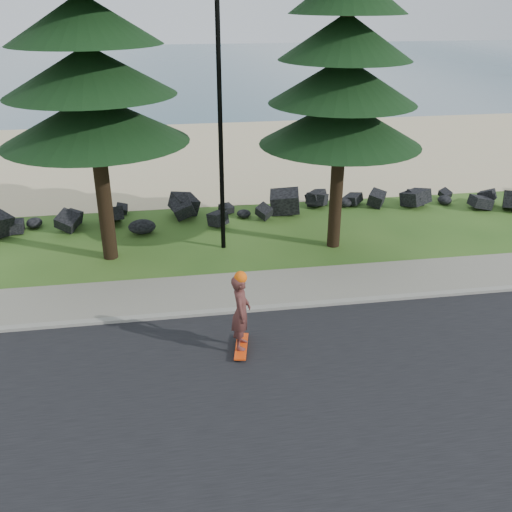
% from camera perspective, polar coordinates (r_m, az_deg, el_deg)
% --- Properties ---
extents(ground, '(160.00, 160.00, 0.00)m').
position_cam_1_polar(ground, '(15.38, -2.01, -3.93)').
color(ground, '#284E18').
rests_on(ground, ground).
extents(road, '(160.00, 7.00, 0.02)m').
position_cam_1_polar(road, '(11.68, 0.85, -14.50)').
color(road, black).
rests_on(road, ground).
extents(kerb, '(160.00, 0.20, 0.10)m').
position_cam_1_polar(kerb, '(14.58, -1.56, -5.45)').
color(kerb, gray).
rests_on(kerb, ground).
extents(sidewalk, '(160.00, 2.00, 0.08)m').
position_cam_1_polar(sidewalk, '(15.54, -2.10, -3.45)').
color(sidewalk, gray).
rests_on(sidewalk, ground).
extents(beach_sand, '(160.00, 15.00, 0.01)m').
position_cam_1_polar(beach_sand, '(28.89, -5.67, 9.97)').
color(beach_sand, '#D5B88E').
rests_on(beach_sand, ground).
extents(ocean, '(160.00, 58.00, 0.01)m').
position_cam_1_polar(ocean, '(64.82, -7.96, 18.19)').
color(ocean, '#3A5F6F').
rests_on(ocean, ground).
extents(seawall_boulders, '(60.00, 2.40, 1.10)m').
position_cam_1_polar(seawall_boulders, '(20.44, -3.98, 3.60)').
color(seawall_boulders, black).
rests_on(seawall_boulders, ground).
extents(lamp_post, '(0.25, 0.14, 8.14)m').
position_cam_1_polar(lamp_post, '(16.97, -3.61, 13.73)').
color(lamp_post, black).
rests_on(lamp_post, ground).
extents(skateboarder, '(0.54, 1.09, 1.98)m').
position_cam_1_polar(skateboarder, '(12.64, -1.51, -5.65)').
color(skateboarder, '#F8410E').
rests_on(skateboarder, ground).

